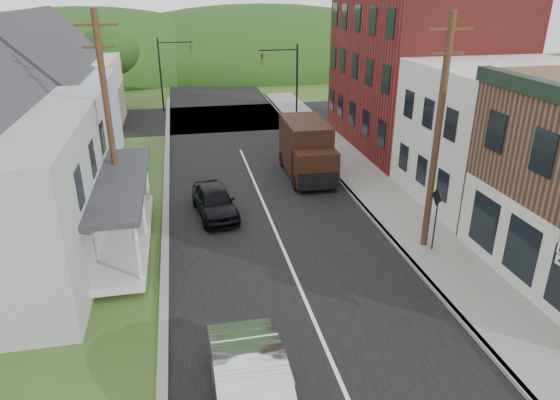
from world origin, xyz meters
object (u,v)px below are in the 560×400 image
silver_sedan (253,397)px  delivery_van (307,150)px  dark_sedan (215,201)px  warning_sign (436,211)px

silver_sedan → delivery_van: bearing=70.7°
delivery_van → dark_sedan: bearing=-140.8°
warning_sign → delivery_van: bearing=104.2°
silver_sedan → warning_sign: warning_sign is taller
dark_sedan → delivery_van: bearing=30.4°
warning_sign → silver_sedan: bearing=-141.2°
silver_sedan → warning_sign: (8.16, 6.97, 0.98)m
silver_sedan → delivery_van: size_ratio=0.92×
delivery_van → warning_sign: delivery_van is taller
silver_sedan → dark_sedan: size_ratio=1.23×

